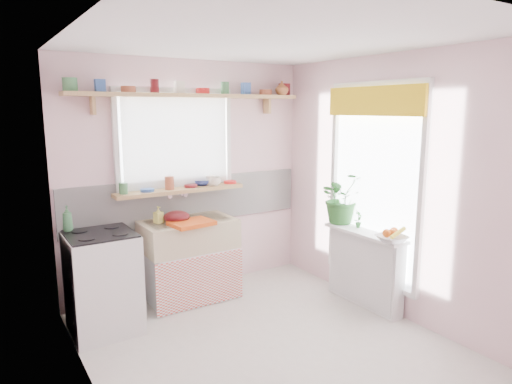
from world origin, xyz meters
TOP-DOWN VIEW (x-y plane):
  - room at (0.66, 0.86)m, footprint 3.20×3.20m
  - sink_unit at (-0.15, 1.29)m, footprint 0.95×0.65m
  - cooker at (-1.10, 1.05)m, footprint 0.58×0.58m
  - radiator_ledge at (1.30, 0.20)m, footprint 0.22×0.95m
  - windowsill at (-0.15, 1.48)m, footprint 1.40×0.22m
  - pine_shelf at (0.00, 1.47)m, footprint 2.52×0.24m
  - shelf_crockery at (-0.02, 1.47)m, footprint 2.47×0.11m
  - sill_crockery at (-0.20, 1.48)m, footprint 1.35×0.11m
  - dish_tray at (-0.20, 1.10)m, footprint 0.44×0.35m
  - colander at (-0.28, 1.28)m, footprint 0.29×0.29m
  - jade_plant at (1.33, 0.60)m, footprint 0.58×0.53m
  - fruit_bowl at (1.21, -0.20)m, footprint 0.29×0.29m
  - herb_pot at (1.33, 0.35)m, footprint 0.12×0.10m
  - soap_bottle_sink at (-0.45, 1.36)m, footprint 0.10×0.10m
  - sill_cup at (0.24, 1.43)m, footprint 0.13×0.13m
  - sill_bowl at (0.13, 1.54)m, footprint 0.24×0.24m
  - shelf_vase at (1.10, 1.41)m, footprint 0.16×0.16m
  - cooker_bottle at (-1.32, 1.27)m, footprint 0.09×0.09m
  - fruit at (1.22, -0.19)m, footprint 0.20×0.14m

SIDE VIEW (x-z plane):
  - radiator_ledge at x=1.30m, z-range 0.01..0.78m
  - sink_unit at x=-0.15m, z-range -0.13..0.99m
  - cooker at x=-1.10m, z-range 0.00..0.92m
  - fruit_bowl at x=1.21m, z-range 0.78..0.84m
  - fruit at x=1.22m, z-range 0.82..0.92m
  - herb_pot at x=1.33m, z-range 0.78..0.96m
  - dish_tray at x=-0.20m, z-range 0.85..0.89m
  - colander at x=-0.28m, z-range 0.85..0.97m
  - soap_bottle_sink at x=-0.45m, z-range 0.85..1.02m
  - cooker_bottle at x=-1.32m, z-range 0.92..1.14m
  - jade_plant at x=1.33m, z-range 0.77..1.33m
  - windowsill at x=-0.15m, z-range 1.12..1.16m
  - sill_bowl at x=0.13m, z-range 1.16..1.22m
  - sill_cup at x=0.24m, z-range 1.16..1.26m
  - sill_crockery at x=-0.20m, z-range 1.15..1.27m
  - room at x=0.66m, z-range -0.23..2.97m
  - pine_shelf at x=0.00m, z-range 2.10..2.14m
  - shelf_crockery at x=-0.02m, z-range 2.13..2.25m
  - shelf_vase at x=1.10m, z-range 2.14..2.30m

